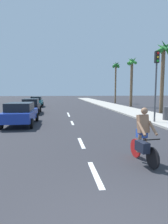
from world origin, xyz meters
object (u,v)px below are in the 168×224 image
at_px(palm_tree_distant, 116,70).
at_px(palm_tree_mid, 163,60).
at_px(parked_car_black, 31,106).
at_px(parked_car_blue, 21,113).
at_px(parked_car_teal, 37,101).
at_px(palm_tree_far, 132,70).
at_px(traffic_signal, 156,74).
at_px(trash_bin_near, 167,113).
at_px(cyclist, 143,138).

bearing_deg(palm_tree_distant, palm_tree_mid, -90.80).
bearing_deg(parked_car_black, parked_car_blue, -89.07).
bearing_deg(palm_tree_distant, parked_car_blue, -121.01).
relative_size(parked_car_teal, palm_tree_far, 0.52).
bearing_deg(parked_car_teal, palm_tree_mid, -35.89).
distance_m(parked_car_black, traffic_signal, 12.85).
distance_m(palm_tree_far, trash_bin_near, 15.62).
height_order(palm_tree_far, traffic_signal, palm_tree_far).
bearing_deg(parked_car_teal, cyclist, -76.03).
distance_m(palm_tree_far, traffic_signal, 15.93).
height_order(parked_car_blue, palm_tree_mid, palm_tree_mid).
bearing_deg(traffic_signal, parked_car_teal, 121.41).
xyz_separation_m(parked_car_black, trash_bin_near, (11.21, -7.11, -0.19)).
distance_m(parked_car_teal, palm_tree_far, 15.29).
relative_size(cyclist, palm_tree_far, 0.24).
relative_size(parked_car_blue, palm_tree_far, 0.58).
xyz_separation_m(parked_car_blue, parked_car_black, (-0.26, 7.04, -0.00)).
height_order(cyclist, trash_bin_near, cyclist).
bearing_deg(parked_car_blue, trash_bin_near, 0.09).
bearing_deg(trash_bin_near, parked_car_blue, 179.68).
height_order(parked_car_blue, palm_tree_distant, palm_tree_distant).
height_order(cyclist, traffic_signal, traffic_signal).
bearing_deg(traffic_signal, palm_tree_far, 74.57).
bearing_deg(palm_tree_mid, parked_car_blue, -157.67).
xyz_separation_m(traffic_signal, trash_bin_near, (1.37, 0.69, -2.96)).
distance_m(palm_tree_mid, palm_tree_distant, 17.64).
height_order(palm_tree_mid, traffic_signal, palm_tree_mid).
xyz_separation_m(palm_tree_far, palm_tree_distant, (0.19, 8.76, 0.92)).
relative_size(palm_tree_mid, traffic_signal, 1.49).
xyz_separation_m(parked_car_black, palm_tree_mid, (13.99, -1.40, 4.78)).
bearing_deg(cyclist, palm_tree_distant, -111.18).
xyz_separation_m(cyclist, parked_car_blue, (-5.33, 7.96, 0.01)).
relative_size(cyclist, parked_car_blue, 0.41).
distance_m(parked_car_blue, traffic_signal, 10.00).
height_order(parked_car_teal, palm_tree_mid, palm_tree_mid).
distance_m(parked_car_black, palm_tree_mid, 14.85).
relative_size(parked_car_teal, palm_tree_distant, 0.48).
distance_m(palm_tree_far, palm_tree_distant, 8.81).
bearing_deg(palm_tree_distant, parked_car_teal, -153.77).
xyz_separation_m(parked_car_teal, palm_tree_mid, (14.40, -10.40, 4.78)).
distance_m(cyclist, palm_tree_distant, 32.88).
bearing_deg(palm_tree_mid, trash_bin_near, -115.94).
xyz_separation_m(parked_car_teal, traffic_signal, (10.25, -16.79, 2.77)).
height_order(palm_tree_mid, palm_tree_distant, palm_tree_distant).
bearing_deg(traffic_signal, cyclist, -120.54).
height_order(parked_car_blue, trash_bin_near, parked_car_blue).
height_order(parked_car_teal, traffic_signal, traffic_signal).
bearing_deg(traffic_signal, palm_tree_distant, 79.63).
bearing_deg(parked_car_teal, palm_tree_far, -6.15).
bearing_deg(cyclist, parked_car_teal, -81.67).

